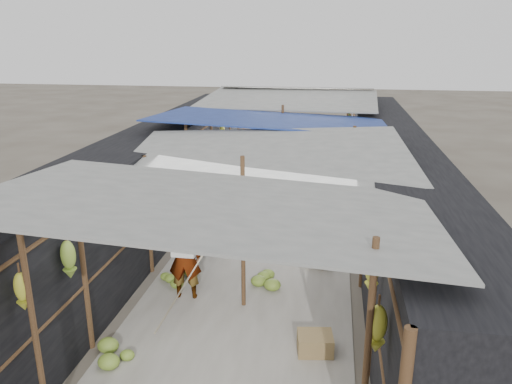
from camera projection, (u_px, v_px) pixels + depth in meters
The scene contains 13 objects.
aisle_slab at pixel (270, 229), 11.74m from camera, with size 3.60×16.00×0.02m, color #9E998E.
stall_left at pixel (157, 178), 11.80m from camera, with size 1.40×15.00×2.30m, color black.
stall_right at pixel (392, 188), 11.00m from camera, with size 1.40×15.00×2.30m, color black.
crate_near at pixel (316, 258), 9.90m from camera, with size 0.48×0.38×0.29m, color #9A7E4E.
crate_mid at pixel (315, 344), 7.14m from camera, with size 0.50×0.40×0.30m, color #9A7E4E.
crate_back at pixel (248, 211), 12.59m from camera, with size 0.41×0.34×0.26m, color #9A7E4E.
black_basin at pixel (343, 205), 13.22m from camera, with size 0.56×0.56×0.17m, color black.
vendor_elderly at pixel (184, 257), 8.48m from camera, with size 0.56×0.37×1.55m, color silver.
shopper_blue at pixel (212, 218), 10.17m from camera, with size 0.79×0.61×1.62m, color #1F4E9F.
vendor_seated at pixel (319, 190), 13.11m from camera, with size 0.64×0.37×0.99m, color #4D4A43.
market_canopy at pixel (274, 126), 11.33m from camera, with size 5.62×15.20×2.77m.
hanging_bananas at pixel (273, 166), 10.90m from camera, with size 3.96×13.82×0.86m.
floor_bananas at pixel (251, 237), 10.93m from camera, with size 3.60×10.42×0.33m.
Camera 1 is at (1.36, -4.36, 4.37)m, focal length 35.00 mm.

